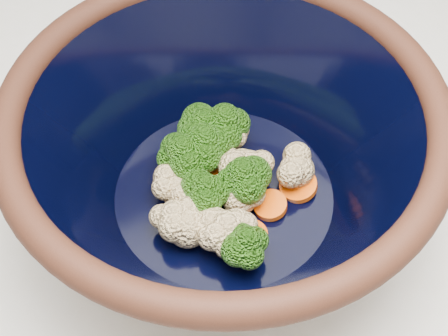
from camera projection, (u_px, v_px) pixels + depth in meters
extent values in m
cylinder|color=black|center=(224.00, 210.00, 0.55)|extent=(0.20, 0.20, 0.01)
torus|color=black|center=(224.00, 111.00, 0.45)|extent=(0.33, 0.33, 0.02)
cylinder|color=black|center=(224.00, 194.00, 0.53)|extent=(0.19, 0.19, 0.00)
cylinder|color=#608442|center=(246.00, 256.00, 0.48)|extent=(0.01, 0.01, 0.02)
ellipsoid|color=#3B7516|center=(247.00, 242.00, 0.47)|extent=(0.04, 0.04, 0.03)
cylinder|color=#608442|center=(183.00, 169.00, 0.53)|extent=(0.01, 0.01, 0.02)
ellipsoid|color=#3B7516|center=(182.00, 151.00, 0.51)|extent=(0.04, 0.04, 0.04)
cylinder|color=#608442|center=(242.00, 192.00, 0.52)|extent=(0.01, 0.01, 0.02)
ellipsoid|color=#3B7516|center=(243.00, 174.00, 0.50)|extent=(0.04, 0.04, 0.04)
cylinder|color=#608442|center=(205.00, 160.00, 0.54)|extent=(0.01, 0.01, 0.02)
ellipsoid|color=#3B7516|center=(204.00, 141.00, 0.52)|extent=(0.04, 0.04, 0.04)
cylinder|color=#608442|center=(225.00, 140.00, 0.55)|extent=(0.01, 0.01, 0.02)
ellipsoid|color=#3B7516|center=(225.00, 121.00, 0.53)|extent=(0.04, 0.04, 0.04)
cylinder|color=#608442|center=(206.00, 203.00, 0.51)|extent=(0.01, 0.01, 0.02)
ellipsoid|color=#3B7516|center=(205.00, 189.00, 0.50)|extent=(0.04, 0.04, 0.03)
cylinder|color=#608442|center=(205.00, 142.00, 0.55)|extent=(0.01, 0.01, 0.02)
ellipsoid|color=#3B7516|center=(205.00, 124.00, 0.53)|extent=(0.04, 0.04, 0.04)
sphere|color=#F8E7AA|center=(297.00, 170.00, 0.52)|extent=(0.03, 0.03, 0.03)
sphere|color=#F8E7AA|center=(188.00, 227.00, 0.49)|extent=(0.03, 0.03, 0.03)
sphere|color=#F8E7AA|center=(238.00, 240.00, 0.48)|extent=(0.03, 0.03, 0.03)
sphere|color=#F8E7AA|center=(239.00, 197.00, 0.51)|extent=(0.03, 0.03, 0.03)
sphere|color=#F8E7AA|center=(177.00, 189.00, 0.51)|extent=(0.03, 0.03, 0.03)
sphere|color=#F8E7AA|center=(212.00, 138.00, 0.55)|extent=(0.03, 0.03, 0.03)
sphere|color=#F8E7AA|center=(175.00, 220.00, 0.50)|extent=(0.03, 0.03, 0.03)
sphere|color=#F8E7AA|center=(242.00, 164.00, 0.53)|extent=(0.03, 0.03, 0.03)
sphere|color=#F8E7AA|center=(248.00, 169.00, 0.52)|extent=(0.03, 0.03, 0.03)
sphere|color=#F8E7AA|center=(236.00, 187.00, 0.51)|extent=(0.03, 0.03, 0.03)
sphere|color=#F8E7AA|center=(213.00, 228.00, 0.49)|extent=(0.03, 0.03, 0.03)
sphere|color=#F8E7AA|center=(226.00, 134.00, 0.55)|extent=(0.03, 0.03, 0.03)
cylinder|color=#F3590A|center=(207.00, 183.00, 0.53)|extent=(0.03, 0.03, 0.01)
cylinder|color=#F3590A|center=(180.00, 167.00, 0.54)|extent=(0.03, 0.03, 0.01)
cylinder|color=#F3590A|center=(298.00, 185.00, 0.53)|extent=(0.03, 0.03, 0.01)
cylinder|color=#F3590A|center=(249.00, 235.00, 0.50)|extent=(0.03, 0.03, 0.01)
cylinder|color=#F3590A|center=(219.00, 153.00, 0.55)|extent=(0.03, 0.03, 0.01)
cylinder|color=#F3590A|center=(209.00, 181.00, 0.53)|extent=(0.03, 0.03, 0.01)
cylinder|color=#F3590A|center=(270.00, 205.00, 0.52)|extent=(0.03, 0.03, 0.01)
cylinder|color=#F3590A|center=(210.00, 192.00, 0.52)|extent=(0.03, 0.03, 0.01)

